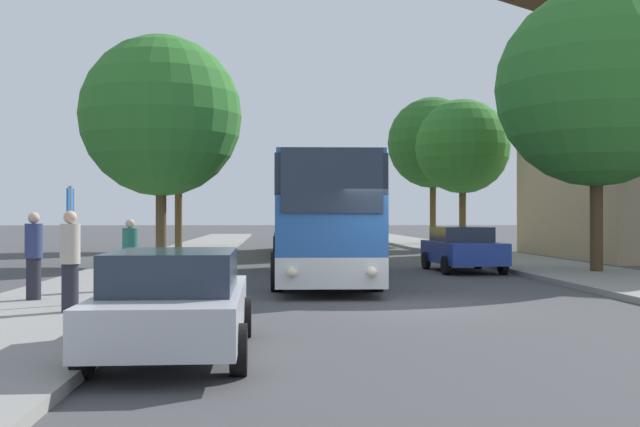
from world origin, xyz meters
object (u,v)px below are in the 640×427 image
pedestrian_waiting_far (70,260)px  bus_stop_sign (70,231)px  pedestrian_waiting_near (130,254)px  tree_right_far (596,88)px  bus_middle (301,219)px  tree_left_near (179,129)px  tree_right_near (463,147)px  tree_right_mid (433,143)px  parked_car_left_curb (175,300)px  bus_front (322,218)px  pedestrian_walking_back (34,255)px  tree_left_far (161,116)px  parked_car_right_near (462,248)px

pedestrian_waiting_far → bus_stop_sign: bearing=39.2°
pedestrian_waiting_near → tree_right_far: size_ratio=0.19×
bus_middle → pedestrian_waiting_far: bus_middle is taller
pedestrian_waiting_near → pedestrian_waiting_far: size_ratio=0.91×
pedestrian_waiting_near → tree_left_near: 24.18m
bus_middle → pedestrian_waiting_far: bearing=-101.6°
tree_right_near → tree_right_mid: (-0.53, 5.59, 0.76)m
bus_stop_sign → tree_right_mid: tree_right_mid is taller
tree_right_near → parked_car_left_curb: bearing=-110.8°
bus_front → pedestrian_walking_back: (-6.44, -6.30, -0.76)m
pedestrian_waiting_near → tree_left_near: (-1.80, 23.44, 5.70)m
pedestrian_waiting_near → tree_right_mid: 33.76m
bus_stop_sign → parked_car_left_curb: bearing=-60.5°
bus_stop_sign → pedestrian_waiting_far: size_ratio=1.27×
pedestrian_walking_back → tree_right_near: (15.95, 26.70, 4.86)m
pedestrian_waiting_near → tree_left_far: (-0.86, 10.73, 4.71)m
bus_stop_sign → tree_right_mid: bearing=66.6°
tree_right_mid → parked_car_left_curb: bearing=-107.2°
bus_front → parked_car_left_curb: bus_front is taller
parked_car_left_curb → tree_right_near: tree_right_near is taller
bus_stop_sign → tree_right_near: size_ratio=0.27×
bus_front → bus_middle: 15.49m
parked_car_right_near → tree_left_far: size_ratio=0.50×
pedestrian_waiting_near → tree_left_near: bearing=-66.8°
tree_left_far → tree_right_far: (14.55, -5.49, 0.30)m
pedestrian_waiting_near → tree_left_far: bearing=-66.6°
pedestrian_waiting_far → tree_right_near: 32.67m
parked_car_left_curb → bus_stop_sign: (-2.65, 4.69, 0.86)m
pedestrian_waiting_far → bus_middle: bearing=12.3°
bus_front → parked_car_right_near: (5.04, 3.05, -1.03)m
parked_car_right_near → bus_stop_sign: bearing=42.3°
pedestrian_waiting_far → tree_right_far: size_ratio=0.20×
bus_front → tree_right_mid: size_ratio=1.24×
tree_right_far → bus_stop_sign: bearing=-149.9°
tree_right_far → pedestrian_waiting_far: bearing=-146.2°
bus_front → tree_left_far: bearing=133.0°
bus_middle → tree_left_near: (-6.59, 3.67, 4.92)m
pedestrian_waiting_far → pedestrian_walking_back: bearing=56.3°
bus_middle → tree_left_far: size_ratio=1.39×
bus_front → tree_right_far: (8.85, 0.97, 4.17)m
bus_middle → parked_car_left_curb: (-2.73, -27.48, -1.03)m
bus_front → bus_middle: (-0.04, 15.49, -0.06)m
pedestrian_walking_back → tree_right_far: 17.63m
bus_middle → pedestrian_walking_back: bearing=-105.9°
bus_stop_sign → tree_right_near: tree_right_near is taller
tree_left_near → pedestrian_walking_back: bearing=-89.6°
bus_front → parked_car_left_curb: bearing=-101.5°
tree_right_near → bus_middle: bearing=-152.8°
bus_middle → pedestrian_waiting_near: 20.35m
bus_front → bus_middle: size_ratio=0.99×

